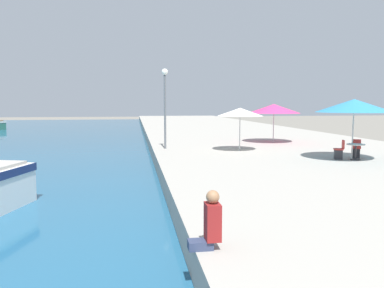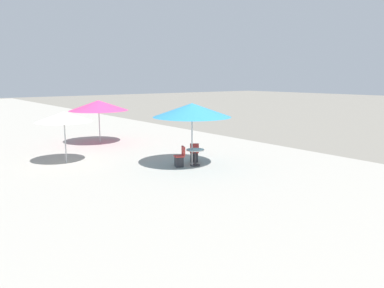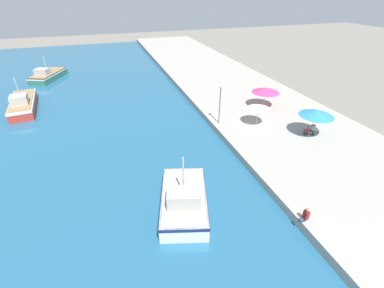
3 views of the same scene
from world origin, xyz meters
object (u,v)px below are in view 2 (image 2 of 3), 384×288
(cafe_umbrella_pink, at_px, (192,110))
(cafe_chair_left, at_px, (194,155))
(cafe_umbrella_white, at_px, (64,117))
(cafe_chair_right, at_px, (180,160))
(cafe_umbrella_striped, at_px, (99,105))
(cafe_table, at_px, (195,154))

(cafe_umbrella_pink, xyz_separation_m, cafe_chair_left, (0.58, 0.58, -2.17))
(cafe_chair_left, bearing_deg, cafe_umbrella_white, 178.36)
(cafe_chair_left, bearing_deg, cafe_umbrella_pink, -100.45)
(cafe_umbrella_pink, relative_size, cafe_umbrella_white, 1.35)
(cafe_umbrella_pink, height_order, cafe_umbrella_white, cafe_umbrella_pink)
(cafe_chair_right, bearing_deg, cafe_umbrella_striped, 21.89)
(cafe_chair_left, bearing_deg, cafe_table, -90.00)
(cafe_umbrella_pink, xyz_separation_m, cafe_umbrella_white, (-4.18, 4.07, -0.36))
(cafe_table, distance_m, cafe_chair_right, 0.75)
(cafe_umbrella_white, height_order, cafe_chair_right, cafe_umbrella_white)
(cafe_umbrella_white, relative_size, cafe_table, 3.17)
(cafe_umbrella_pink, bearing_deg, cafe_table, -3.92)
(cafe_chair_right, bearing_deg, cafe_table, -90.00)
(cafe_umbrella_striped, bearing_deg, cafe_umbrella_pink, -85.25)
(cafe_umbrella_striped, height_order, cafe_chair_right, cafe_umbrella_striped)
(cafe_umbrella_striped, xyz_separation_m, cafe_chair_left, (1.26, -7.58, -1.93))
(cafe_umbrella_white, relative_size, cafe_chair_left, 2.79)
(cafe_umbrella_white, xyz_separation_m, cafe_table, (4.35, -4.09, -1.60))
(cafe_table, bearing_deg, cafe_umbrella_striped, 95.95)
(cafe_umbrella_pink, distance_m, cafe_umbrella_white, 5.85)
(cafe_umbrella_striped, xyz_separation_m, cafe_chair_right, (0.17, -7.92, -1.93))
(cafe_table, bearing_deg, cafe_umbrella_pink, 176.08)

